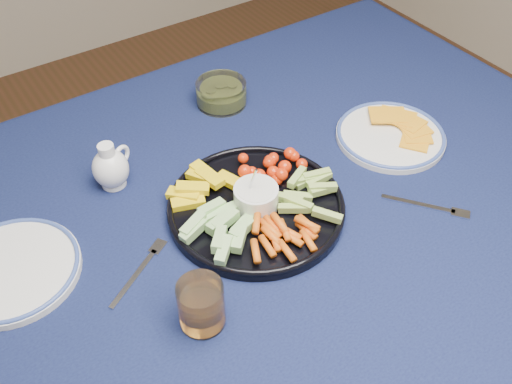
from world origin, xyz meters
TOP-DOWN VIEW (x-y plane):
  - dining_table at (0.00, 0.00)m, footprint 1.67×1.07m
  - crudite_platter at (0.08, 0.00)m, footprint 0.32×0.32m
  - creamer_pitcher at (-0.10, 0.22)m, footprint 0.08×0.07m
  - pickle_bowl at (0.21, 0.33)m, footprint 0.11×0.11m
  - cheese_plate at (0.43, 0.02)m, footprint 0.23×0.23m
  - juice_tumbler at (-0.11, -0.14)m, footprint 0.07×0.07m
  - fork_left at (-0.15, 0.00)m, footprint 0.14×0.09m
  - fork_right at (0.36, -0.17)m, footprint 0.11×0.14m
  - side_plate_extra at (-0.33, 0.11)m, footprint 0.22×0.22m

SIDE VIEW (x-z plane):
  - dining_table at x=0.00m, z-range 0.29..1.03m
  - fork_left at x=-0.15m, z-range 0.75..0.75m
  - fork_right at x=0.36m, z-range 0.75..0.75m
  - side_plate_extra at x=-0.33m, z-range 0.75..0.76m
  - cheese_plate at x=0.43m, z-range 0.74..0.77m
  - crudite_platter at x=0.08m, z-range 0.71..0.82m
  - pickle_bowl at x=0.21m, z-range 0.74..0.80m
  - juice_tumbler at x=-0.11m, z-range 0.74..0.82m
  - creamer_pitcher at x=-0.10m, z-range 0.74..0.84m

